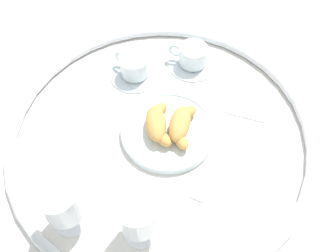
{
  "coord_description": "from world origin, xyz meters",
  "views": [
    {
      "loc": [
        0.47,
        0.09,
        0.72
      ],
      "look_at": [
        -0.01,
        0.02,
        0.03
      ],
      "focal_mm": 38.48,
      "sensor_mm": 36.0,
      "label": 1
    }
  ],
  "objects_px": {
    "croissant_small": "(181,124)",
    "juice_glass_left": "(62,204)",
    "croissant_large": "(158,123)",
    "juice_glass_right": "(139,216)",
    "sugar_packet": "(201,190)",
    "coffee_cup_near": "(134,68)",
    "pastry_plate": "(168,131)",
    "coffee_cup_far": "(192,57)",
    "folded_napkin": "(247,100)"
  },
  "relations": [
    {
      "from": "pastry_plate",
      "to": "sugar_packet",
      "type": "bearing_deg",
      "value": 34.38
    },
    {
      "from": "croissant_small",
      "to": "sugar_packet",
      "type": "distance_m",
      "value": 0.16
    },
    {
      "from": "pastry_plate",
      "to": "juice_glass_left",
      "type": "relative_size",
      "value": 1.62
    },
    {
      "from": "coffee_cup_far",
      "to": "juice_glass_right",
      "type": "xyz_separation_m",
      "value": [
        0.48,
        -0.05,
        0.07
      ]
    },
    {
      "from": "coffee_cup_far",
      "to": "juice_glass_right",
      "type": "bearing_deg",
      "value": -5.33
    },
    {
      "from": "croissant_large",
      "to": "juice_glass_right",
      "type": "bearing_deg",
      "value": 2.2
    },
    {
      "from": "juice_glass_right",
      "to": "sugar_packet",
      "type": "bearing_deg",
      "value": 135.46
    },
    {
      "from": "coffee_cup_far",
      "to": "sugar_packet",
      "type": "xyz_separation_m",
      "value": [
        0.37,
        0.06,
        -0.02
      ]
    },
    {
      "from": "croissant_small",
      "to": "sugar_packet",
      "type": "bearing_deg",
      "value": 24.4
    },
    {
      "from": "coffee_cup_near",
      "to": "juice_glass_right",
      "type": "xyz_separation_m",
      "value": [
        0.42,
        0.1,
        0.07
      ]
    },
    {
      "from": "pastry_plate",
      "to": "juice_glass_right",
      "type": "bearing_deg",
      "value": -3.43
    },
    {
      "from": "croissant_small",
      "to": "coffee_cup_near",
      "type": "height_order",
      "value": "croissant_small"
    },
    {
      "from": "coffee_cup_near",
      "to": "juice_glass_right",
      "type": "relative_size",
      "value": 0.97
    },
    {
      "from": "pastry_plate",
      "to": "croissant_large",
      "type": "relative_size",
      "value": 1.71
    },
    {
      "from": "juice_glass_left",
      "to": "folded_napkin",
      "type": "distance_m",
      "value": 0.52
    },
    {
      "from": "juice_glass_left",
      "to": "coffee_cup_near",
      "type": "bearing_deg",
      "value": 174.12
    },
    {
      "from": "coffee_cup_far",
      "to": "juice_glass_left",
      "type": "xyz_separation_m",
      "value": [
        0.48,
        -0.19,
        0.07
      ]
    },
    {
      "from": "croissant_large",
      "to": "sugar_packet",
      "type": "xyz_separation_m",
      "value": [
        0.14,
        0.12,
        -0.04
      ]
    },
    {
      "from": "croissant_small",
      "to": "croissant_large",
      "type": "bearing_deg",
      "value": -85.68
    },
    {
      "from": "pastry_plate",
      "to": "coffee_cup_far",
      "type": "distance_m",
      "value": 0.24
    },
    {
      "from": "coffee_cup_near",
      "to": "juice_glass_right",
      "type": "height_order",
      "value": "juice_glass_right"
    },
    {
      "from": "coffee_cup_far",
      "to": "juice_glass_left",
      "type": "bearing_deg",
      "value": -21.59
    },
    {
      "from": "pastry_plate",
      "to": "folded_napkin",
      "type": "distance_m",
      "value": 0.22
    },
    {
      "from": "croissant_small",
      "to": "juice_glass_left",
      "type": "height_order",
      "value": "juice_glass_left"
    },
    {
      "from": "croissant_small",
      "to": "juice_glass_left",
      "type": "bearing_deg",
      "value": -37.54
    },
    {
      "from": "pastry_plate",
      "to": "folded_napkin",
      "type": "relative_size",
      "value": 2.06
    },
    {
      "from": "coffee_cup_far",
      "to": "folded_napkin",
      "type": "xyz_separation_m",
      "value": [
        0.11,
        0.15,
        -0.02
      ]
    },
    {
      "from": "coffee_cup_near",
      "to": "juice_glass_left",
      "type": "distance_m",
      "value": 0.43
    },
    {
      "from": "croissant_large",
      "to": "juice_glass_left",
      "type": "relative_size",
      "value": 0.95
    },
    {
      "from": "croissant_small",
      "to": "coffee_cup_near",
      "type": "bearing_deg",
      "value": -139.17
    },
    {
      "from": "croissant_large",
      "to": "coffee_cup_far",
      "type": "bearing_deg",
      "value": 167.1
    },
    {
      "from": "croissant_large",
      "to": "coffee_cup_far",
      "type": "height_order",
      "value": "croissant_large"
    },
    {
      "from": "croissant_large",
      "to": "juice_glass_left",
      "type": "height_order",
      "value": "juice_glass_left"
    },
    {
      "from": "croissant_small",
      "to": "coffee_cup_near",
      "type": "relative_size",
      "value": 1.01
    },
    {
      "from": "croissant_small",
      "to": "juice_glass_left",
      "type": "distance_m",
      "value": 0.32
    },
    {
      "from": "croissant_small",
      "to": "coffee_cup_near",
      "type": "distance_m",
      "value": 0.23
    },
    {
      "from": "coffee_cup_far",
      "to": "sugar_packet",
      "type": "bearing_deg",
      "value": 9.63
    },
    {
      "from": "folded_napkin",
      "to": "coffee_cup_near",
      "type": "bearing_deg",
      "value": -98.56
    },
    {
      "from": "croissant_large",
      "to": "juice_glass_left",
      "type": "bearing_deg",
      "value": -29.16
    },
    {
      "from": "croissant_large",
      "to": "sugar_packet",
      "type": "distance_m",
      "value": 0.18
    },
    {
      "from": "croissant_large",
      "to": "coffee_cup_far",
      "type": "distance_m",
      "value": 0.25
    },
    {
      "from": "croissant_large",
      "to": "juice_glass_right",
      "type": "relative_size",
      "value": 0.95
    },
    {
      "from": "croissant_large",
      "to": "coffee_cup_far",
      "type": "xyz_separation_m",
      "value": [
        -0.24,
        0.05,
        -0.01
      ]
    },
    {
      "from": "pastry_plate",
      "to": "juice_glass_left",
      "type": "bearing_deg",
      "value": -33.12
    },
    {
      "from": "pastry_plate",
      "to": "juice_glass_right",
      "type": "height_order",
      "value": "juice_glass_right"
    },
    {
      "from": "sugar_packet",
      "to": "folded_napkin",
      "type": "height_order",
      "value": "sugar_packet"
    },
    {
      "from": "croissant_small",
      "to": "sugar_packet",
      "type": "height_order",
      "value": "croissant_small"
    },
    {
      "from": "juice_glass_left",
      "to": "sugar_packet",
      "type": "height_order",
      "value": "juice_glass_left"
    },
    {
      "from": "pastry_plate",
      "to": "juice_glass_left",
      "type": "distance_m",
      "value": 0.31
    },
    {
      "from": "croissant_large",
      "to": "croissant_small",
      "type": "bearing_deg",
      "value": 94.32
    }
  ]
}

